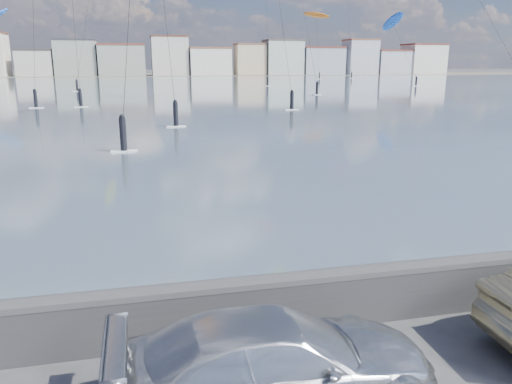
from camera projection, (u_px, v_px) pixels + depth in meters
bay_water at (144, 88)px, 92.27m from camera, size 500.00×177.00×0.00m
far_shore_strip at (140, 75)px, 194.55m from camera, size 500.00×60.00×0.00m
seawall at (216, 307)px, 8.41m from camera, size 400.00×0.36×1.08m
far_buildings at (143, 59)px, 180.13m from camera, size 240.79×13.26×14.60m
car_silver at (277, 362)px, 6.75m from camera, size 4.49×1.85×1.30m
kitesurfer_11 at (393, 22)px, 110.50m from camera, size 3.45×18.74×15.90m
kitesurfer_12 at (316, 16)px, 149.65m from camera, size 7.67×15.76×20.29m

